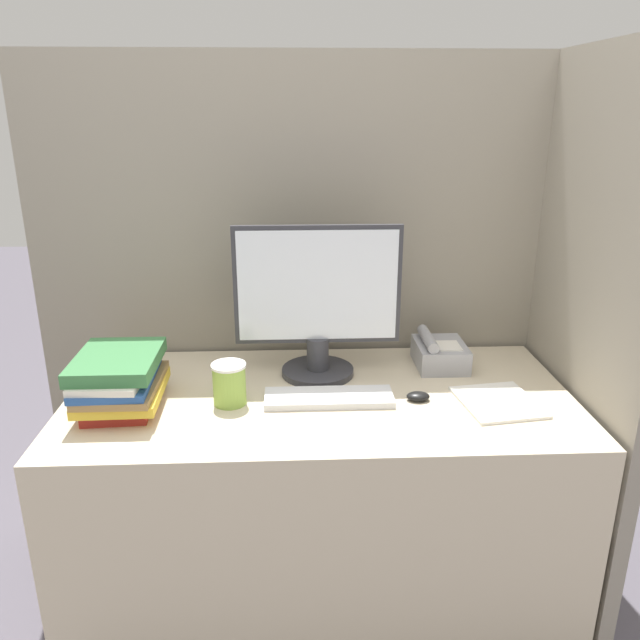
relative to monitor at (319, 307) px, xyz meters
The scene contains 10 objects.
cubicle_panel_rear 0.27m from the monitor, 90.93° to the left, with size 1.90×0.04×1.73m.
cubicle_panel_right 0.80m from the monitor, ahead, with size 0.04×0.79×1.73m.
desk 0.62m from the monitor, 91.52° to the right, with size 1.50×0.73×0.74m.
monitor is the anchor object (origin of this frame).
keyboard 0.29m from the monitor, 84.15° to the right, with size 0.37×0.12×0.02m.
mouse 0.41m from the monitor, 35.98° to the right, with size 0.07×0.05×0.03m.
coffee_cup 0.37m from the monitor, 143.39° to the right, with size 0.10×0.10×0.12m.
book_stack 0.63m from the monitor, 159.96° to the right, with size 0.23×0.30×0.16m.
desk_telephone 0.44m from the monitor, ahead, with size 0.16×0.20×0.11m.
paper_pile 0.60m from the monitor, 24.99° to the right, with size 0.24×0.26×0.01m.
Camera 1 is at (-0.08, -1.32, 1.56)m, focal length 35.00 mm.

